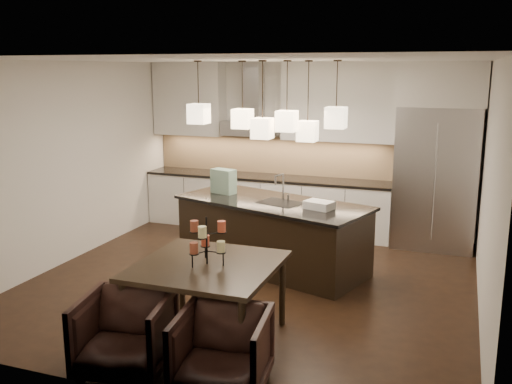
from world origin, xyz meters
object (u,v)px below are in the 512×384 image
(refrigerator, at_px, (436,178))
(island_body, at_px, (272,236))
(dining_table, at_px, (208,302))
(armchair_right, at_px, (222,352))
(armchair_left, at_px, (125,334))

(refrigerator, distance_m, island_body, 2.74)
(island_body, relative_size, dining_table, 1.89)
(refrigerator, bearing_deg, island_body, -139.13)
(dining_table, distance_m, armchair_right, 0.96)
(island_body, bearing_deg, dining_table, -70.86)
(dining_table, height_order, armchair_left, dining_table)
(dining_table, relative_size, armchair_right, 1.73)
(armchair_left, xyz_separation_m, armchair_right, (0.95, 0.00, -0.01))
(armchair_left, bearing_deg, dining_table, 50.49)
(refrigerator, xyz_separation_m, armchair_left, (-2.39, -4.83, -0.71))
(dining_table, bearing_deg, island_body, 91.61)
(island_body, height_order, armchair_right, island_body)
(refrigerator, height_order, dining_table, refrigerator)
(refrigerator, height_order, armchair_right, refrigerator)
(dining_table, bearing_deg, refrigerator, 63.93)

